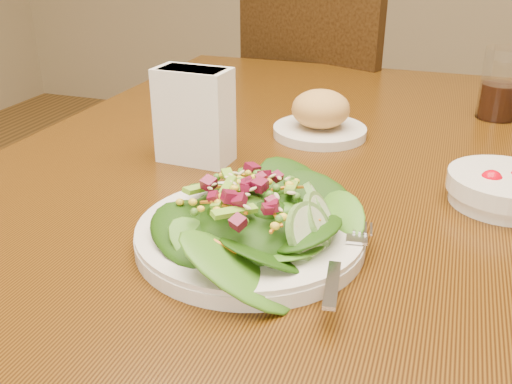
# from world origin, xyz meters

# --- Properties ---
(dining_table) EXTENTS (0.90, 1.40, 0.75)m
(dining_table) POSITION_xyz_m (0.00, 0.00, 0.65)
(dining_table) COLOR #57330B
(dining_table) RESTS_ON ground_plane
(chair_far) EXTENTS (0.60, 0.60, 1.00)m
(chair_far) POSITION_xyz_m (-0.11, 0.87, 0.53)
(chair_far) COLOR #3C260F
(chair_far) RESTS_ON ground_plane
(salad_plate) EXTENTS (0.26, 0.25, 0.07)m
(salad_plate) POSITION_xyz_m (0.03, -0.22, 0.78)
(salad_plate) COLOR silver
(salad_plate) RESTS_ON dining_table
(bread_plate) EXTENTS (0.16, 0.16, 0.08)m
(bread_plate) POSITION_xyz_m (0.01, 0.16, 0.78)
(bread_plate) COLOR silver
(bread_plate) RESTS_ON dining_table
(tomato_bowl) EXTENTS (0.14, 0.14, 0.05)m
(tomato_bowl) POSITION_xyz_m (0.29, -0.02, 0.77)
(tomato_bowl) COLOR silver
(tomato_bowl) RESTS_ON dining_table
(drinking_glass) EXTENTS (0.07, 0.07, 0.13)m
(drinking_glass) POSITION_xyz_m (0.29, 0.36, 0.80)
(drinking_glass) COLOR silver
(drinking_glass) RESTS_ON dining_table
(napkin_holder) EXTENTS (0.11, 0.06, 0.14)m
(napkin_holder) POSITION_xyz_m (-0.14, -0.01, 0.82)
(napkin_holder) COLOR white
(napkin_holder) RESTS_ON dining_table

